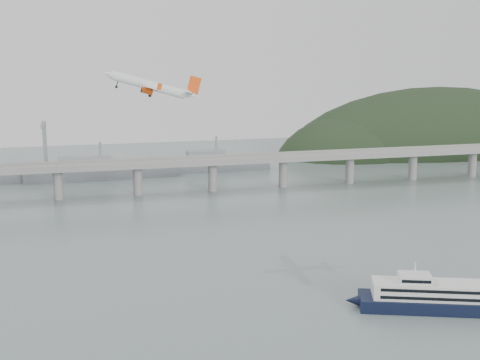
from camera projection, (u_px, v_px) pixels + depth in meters
name	position (u px, v px, depth m)	size (l,w,h in m)	color
ground	(279.00, 303.00, 237.38)	(900.00, 900.00, 0.00)	slate
bridge	(181.00, 166.00, 423.12)	(800.00, 22.00, 23.90)	gray
headland	(447.00, 168.00, 628.19)	(365.00, 155.00, 156.00)	black
ferry	(439.00, 297.00, 230.30)	(89.71, 41.53, 17.67)	black
airliner	(152.00, 86.00, 275.76)	(42.63, 38.58, 14.48)	white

